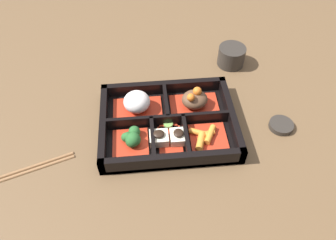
{
  "coord_description": "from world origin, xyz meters",
  "views": [
    {
      "loc": [
        -0.04,
        -0.47,
        0.57
      ],
      "look_at": [
        0.0,
        0.0,
        0.03
      ],
      "focal_mm": 35.0,
      "sensor_mm": 36.0,
      "label": 1
    }
  ],
  "objects": [
    {
      "name": "bowl_greens",
      "position": [
        -0.08,
        -0.05,
        0.02
      ],
      "size": [
        0.08,
        0.08,
        0.04
      ],
      "color": "#B22D19",
      "rests_on": "bento_base"
    },
    {
      "name": "bowl_stew",
      "position": [
        0.07,
        0.05,
        0.03
      ],
      "size": [
        0.11,
        0.08,
        0.06
      ],
      "color": "#B22D19",
      "rests_on": "bento_base"
    },
    {
      "name": "tea_cup",
      "position": [
        0.19,
        0.21,
        0.03
      ],
      "size": [
        0.07,
        0.07,
        0.05
      ],
      "color": "#2D2823",
      "rests_on": "ground_plane"
    },
    {
      "name": "bowl_rice",
      "position": [
        -0.07,
        0.05,
        0.03
      ],
      "size": [
        0.11,
        0.08,
        0.05
      ],
      "color": "#B22D19",
      "rests_on": "bento_base"
    },
    {
      "name": "sauce_dish",
      "position": [
        0.25,
        -0.02,
        0.01
      ],
      "size": [
        0.05,
        0.05,
        0.01
      ],
      "color": "#2D2823",
      "rests_on": "ground_plane"
    },
    {
      "name": "ground_plane",
      "position": [
        0.0,
        0.0,
        0.0
      ],
      "size": [
        3.0,
        3.0,
        0.0
      ],
      "primitive_type": "plane",
      "color": "brown"
    },
    {
      "name": "bowl_tofu",
      "position": [
        -0.0,
        -0.05,
        0.02
      ],
      "size": [
        0.08,
        0.08,
        0.03
      ],
      "color": "#B22D19",
      "rests_on": "bento_base"
    },
    {
      "name": "bento_base",
      "position": [
        0.0,
        0.0,
        0.01
      ],
      "size": [
        0.3,
        0.22,
        0.01
      ],
      "color": "black",
      "rests_on": "ground_plane"
    },
    {
      "name": "chopsticks",
      "position": [
        -0.3,
        -0.09,
        0.0
      ],
      "size": [
        0.2,
        0.08,
        0.01
      ],
      "color": "brown",
      "rests_on": "ground_plane"
    },
    {
      "name": "bowl_pickles",
      "position": [
        0.0,
        0.0,
        0.01
      ],
      "size": [
        0.04,
        0.04,
        0.01
      ],
      "color": "#B22D19",
      "rests_on": "bento_base"
    },
    {
      "name": "bowl_carrots",
      "position": [
        0.08,
        -0.05,
        0.02
      ],
      "size": [
        0.08,
        0.08,
        0.02
      ],
      "color": "#B22D19",
      "rests_on": "bento_base"
    },
    {
      "name": "bento_rim",
      "position": [
        -0.0,
        -0.0,
        0.02
      ],
      "size": [
        0.3,
        0.22,
        0.04
      ],
      "color": "black",
      "rests_on": "ground_plane"
    }
  ]
}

